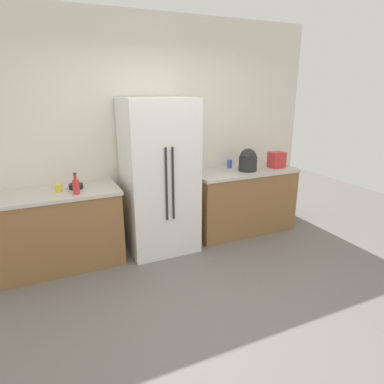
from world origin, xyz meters
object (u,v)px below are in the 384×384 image
bottle_a (76,186)px  cup_b (59,188)px  bowl_a (76,186)px  refrigerator (159,177)px  cup_a (230,164)px  toaster (277,160)px  rice_cooker (248,160)px

bottle_a → cup_b: 0.24m
cup_b → bowl_a: (0.18, 0.04, -0.01)m
refrigerator → cup_a: (1.13, 0.23, 0.01)m
toaster → cup_a: 0.67m
toaster → cup_b: bearing=178.9°
rice_cooker → cup_a: rice_cooker is taller
cup_a → bowl_a: 2.10m
toaster → cup_a: (-0.61, 0.26, -0.06)m
rice_cooker → cup_a: (-0.13, 0.26, -0.09)m
cup_b → bottle_a: bearing=-45.3°
cup_b → rice_cooker: bearing=-1.3°
cup_b → cup_a: bearing=5.2°
toaster → bottle_a: 2.73m
rice_cooker → bottle_a: rice_cooker is taller
cup_a → bottle_a: bearing=-169.9°
refrigerator → bottle_a: bearing=-171.4°
refrigerator → rice_cooker: size_ratio=6.15×
cup_b → bowl_a: 0.19m
rice_cooker → cup_b: size_ratio=3.64×
rice_cooker → bottle_a: size_ratio=1.31×
toaster → bottle_a: size_ratio=0.94×
bottle_a → rice_cooker: bearing=2.9°
cup_a → rice_cooker: bearing=-64.0°
refrigerator → bottle_a: refrigerator is taller
toaster → rice_cooker: size_ratio=0.72×
rice_cooker → bottle_a: (-2.24, -0.11, -0.06)m
rice_cooker → bowl_a: size_ratio=1.98×
toaster → rice_cooker: bearing=179.8°
toaster → cup_b: size_ratio=2.62×
refrigerator → cup_a: refrigerator is taller
toaster → bowl_a: size_ratio=1.43×
rice_cooker → cup_b: 2.41m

